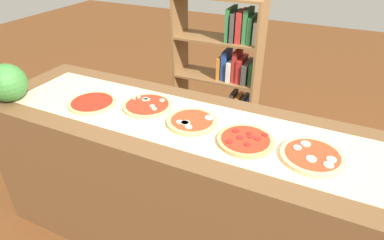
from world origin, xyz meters
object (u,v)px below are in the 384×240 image
(pizza_plain_0, at_px, (92,103))
(watermelon, at_px, (7,83))
(pizza_mozzarella_2, at_px, (192,121))
(pizza_mozzarella_4, at_px, (312,156))
(pizza_pepperoni_3, at_px, (245,140))
(pizza_mushroom_1, at_px, (148,105))
(bookshelf, at_px, (227,77))

(pizza_plain_0, xyz_separation_m, watermelon, (-0.47, -0.16, 0.10))
(pizza_plain_0, relative_size, pizza_mozzarella_2, 1.02)
(pizza_plain_0, height_order, pizza_mozzarella_4, pizza_mozzarella_4)
(pizza_mozzarella_2, distance_m, pizza_pepperoni_3, 0.31)
(pizza_mushroom_1, bearing_deg, pizza_mozzarella_4, -5.61)
(watermelon, bearing_deg, pizza_mozzarella_4, 6.13)
(pizza_mozzarella_4, distance_m, bookshelf, 1.46)
(watermelon, distance_m, bookshelf, 1.65)
(pizza_mushroom_1, xyz_separation_m, pizza_mozzarella_4, (0.92, -0.09, 0.00))
(pizza_pepperoni_3, bearing_deg, pizza_mozzarella_4, 1.78)
(pizza_mozzarella_4, relative_size, bookshelf, 0.21)
(pizza_mushroom_1, xyz_separation_m, pizza_pepperoni_3, (0.61, -0.10, 0.00))
(pizza_mushroom_1, height_order, pizza_pepperoni_3, pizza_pepperoni_3)
(pizza_mozzarella_2, xyz_separation_m, pizza_pepperoni_3, (0.30, -0.05, 0.00))
(pizza_mozzarella_2, bearing_deg, bookshelf, 100.58)
(pizza_mozzarella_2, xyz_separation_m, watermelon, (-1.08, -0.22, 0.10))
(pizza_mozzarella_4, height_order, watermelon, watermelon)
(pizza_plain_0, relative_size, pizza_mushroom_1, 0.96)
(bookshelf, bearing_deg, pizza_mushroom_1, -94.74)
(pizza_mushroom_1, height_order, watermelon, watermelon)
(bookshelf, bearing_deg, pizza_plain_0, -108.14)
(bookshelf, bearing_deg, pizza_mozzarella_4, -55.22)
(pizza_mozzarella_2, xyz_separation_m, pizza_mozzarella_4, (0.61, -0.04, 0.00))
(pizza_mushroom_1, xyz_separation_m, bookshelf, (0.09, 1.10, -0.24))
(pizza_mozzarella_4, bearing_deg, watermelon, -173.87)
(pizza_mushroom_1, distance_m, pizza_mozzarella_2, 0.31)
(pizza_mozzarella_2, distance_m, bookshelf, 1.19)
(pizza_pepperoni_3, distance_m, pizza_mozzarella_4, 0.31)
(pizza_pepperoni_3, relative_size, bookshelf, 0.20)
(pizza_pepperoni_3, bearing_deg, pizza_mushroom_1, 170.74)
(pizza_mozzarella_4, bearing_deg, bookshelf, 124.78)
(pizza_plain_0, xyz_separation_m, pizza_mozzarella_4, (1.22, 0.02, 0.00))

